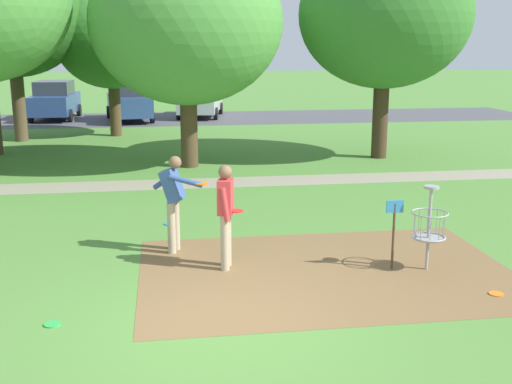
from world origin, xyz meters
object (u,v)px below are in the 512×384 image
Objects in this scene: frisbee_near_basket at (52,324)px; frisbee_mid_grass at (170,224)px; tree_near_right at (385,15)px; tree_mid_center at (112,41)px; parked_car_leftmost at (55,100)px; player_throwing at (174,197)px; tree_mid_left at (11,18)px; parked_car_center_right at (200,98)px; tree_mid_right at (186,23)px; disc_golf_basket at (425,225)px; player_foreground_watching at (226,211)px; frisbee_by_tee at (496,294)px; parked_car_center_left at (129,101)px.

frisbee_mid_grass is at bearing 70.62° from frisbee_near_basket.
tree_near_right is 10.81m from tree_mid_center.
tree_mid_center reaches higher than parked_car_leftmost.
player_throwing reaches higher than frisbee_near_basket.
parked_car_center_right is (7.20, 7.23, -3.59)m from tree_mid_left.
tree_near_right is at bearing -23.99° from tree_mid_left.
tree_near_right is 6.14m from tree_mid_right.
tree_mid_center is at bearing 110.51° from tree_mid_right.
disc_golf_basket is 3.20m from player_foreground_watching.
tree_near_right reaches higher than parked_car_center_right.
frisbee_mid_grass is (-0.06, 1.75, -0.98)m from player_throwing.
disc_golf_basket is 0.81× the size of player_throwing.
tree_mid_center is 7.84m from parked_car_center_right.
frisbee_near_basket is 6.25m from frisbee_by_tee.
parked_car_leftmost is (-5.93, 13.30, -3.24)m from tree_mid_right.
frisbee_near_basket is at bearing -126.33° from tree_near_right.
parked_car_leftmost is at bearing 117.72° from tree_mid_center.
frisbee_near_basket is 14.80m from tree_near_right.
player_foreground_watching reaches higher than frisbee_near_basket.
parked_car_center_left is at bearing 94.88° from player_throwing.
tree_mid_right is at bearing 91.28° from player_foreground_watching.
frisbee_near_basket is 22.86m from parked_car_center_left.
tree_mid_left is 1.52× the size of parked_car_center_left.
disc_golf_basket is 24.54m from parked_car_leftmost.
frisbee_mid_grass is 14.13m from tree_mid_left.
frisbee_mid_grass is (-4.02, 3.25, -0.74)m from disc_golf_basket.
tree_mid_center is 1.24× the size of parked_car_center_right.
tree_near_right reaches higher than frisbee_by_tee.
parked_car_leftmost is (-12.02, 12.63, -3.52)m from tree_near_right.
tree_mid_left is (-10.05, 16.68, 4.50)m from frisbee_by_tee.
tree_mid_center is at bearing 110.57° from frisbee_by_tee.
frisbee_near_basket is 0.03× the size of tree_near_right.
player_throwing is 8.07× the size of frisbee_by_tee.
player_foreground_watching is 0.26× the size of tree_mid_right.
frisbee_mid_grass is at bearing -96.21° from tree_mid_right.
player_throwing is 0.26× the size of tree_mid_left.
player_foreground_watching is 21.18m from parked_car_center_left.
frisbee_by_tee is 0.05× the size of parked_car_leftmost.
tree_mid_left reaches higher than parked_car_leftmost.
tree_mid_right reaches higher than player_throwing.
disc_golf_basket reaches higher than frisbee_by_tee.
disc_golf_basket is 0.21× the size of tree_mid_left.
frisbee_by_tee is 12.05m from tree_mid_right.
player_throwing is at bearing -94.70° from parked_car_center_right.
parked_car_leftmost reaches higher than player_throwing.
parked_car_center_left is at bearing 100.85° from tree_mid_right.
frisbee_mid_grass is at bearing -84.84° from parked_car_center_left.
player_foreground_watching is at bearing 155.76° from frisbee_by_tee.
tree_mid_center is 7.62m from parked_car_leftmost.
parked_car_center_right is (3.40, 24.02, 0.91)m from frisbee_near_basket.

